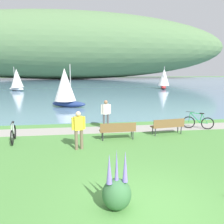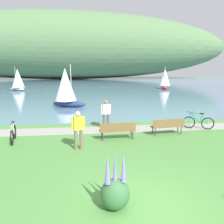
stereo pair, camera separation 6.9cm
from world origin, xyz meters
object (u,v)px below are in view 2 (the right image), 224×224
Objects in this scene: person_on_the_grass at (78,128)px; sailboat_nearest_to_shore at (18,80)px; park_bench_near_camera at (168,125)px; park_bench_further_along at (118,129)px; bicycle_beside_path at (198,122)px; bicycle_leaning_near_bench at (13,134)px; sailboat_toward_hillside at (66,87)px; person_at_shoreline at (106,113)px; sailboat_mid_bay at (165,78)px.

sailboat_nearest_to_shore reaches higher than person_on_the_grass.
park_bench_near_camera is at bearing 19.80° from person_on_the_grass.
bicycle_beside_path is (5.03, 1.46, -0.12)m from park_bench_further_along.
bicycle_leaning_near_bench is (-5.08, 0.28, -0.12)m from park_bench_further_along.
sailboat_toward_hillside is (-8.32, 8.82, 1.47)m from bicycle_beside_path.
bicycle_leaning_near_bench is at bearing 176.85° from park_bench_further_along.
bicycle_leaning_near_bench reaches higher than park_bench_near_camera.
park_bench_near_camera is at bearing -27.22° from person_at_shoreline.
park_bench_further_along is 0.47× the size of sailboat_nearest_to_shore.
park_bench_further_along is at bearing -3.15° from bicycle_leaning_near_bench.
sailboat_toward_hillside is (-2.92, 8.12, 0.89)m from person_at_shoreline.
park_bench_further_along is 10.88m from sailboat_toward_hillside.
bicycle_leaning_near_bench is 5.10m from person_at_shoreline.
sailboat_mid_bay is at bearing 65.92° from park_bench_further_along.
sailboat_mid_bay is at bearing 57.64° from bicycle_leaning_near_bench.
person_at_shoreline reaches higher than bicycle_leaning_near_bench.
park_bench_near_camera is 5.03m from person_on_the_grass.
sailboat_mid_bay is (7.54, 26.67, 1.49)m from bicycle_beside_path.
sailboat_toward_hillside is (1.79, 10.00, 1.47)m from bicycle_leaning_near_bench.
bicycle_leaning_near_bench is 1.03× the size of person_on_the_grass.
bicycle_leaning_near_bench is (-7.89, -0.25, -0.12)m from park_bench_near_camera.
park_bench_near_camera is 11.58m from sailboat_toward_hillside.
sailboat_nearest_to_shore is at bearing 109.89° from person_on_the_grass.
bicycle_leaning_near_bench is at bearing -100.13° from sailboat_toward_hillside.
sailboat_mid_bay reaches higher than bicycle_beside_path.
sailboat_mid_bay reaches higher than sailboat_toward_hillside.
bicycle_leaning_near_bench is 28.17m from sailboat_nearest_to_shore.
person_on_the_grass reaches higher than bicycle_leaning_near_bench.
sailboat_mid_bay is (14.47, 29.30, 0.91)m from person_on_the_grass.
sailboat_mid_bay is (24.84, 0.65, 0.04)m from sailboat_nearest_to_shore.
bicycle_leaning_near_bench is 0.45× the size of sailboat_toward_hillside.
bicycle_leaning_near_bench is 1.06× the size of bicycle_beside_path.
person_at_shoreline is at bearing 172.60° from bicycle_beside_path.
person_at_shoreline is (-0.38, 2.17, 0.46)m from park_bench_further_along.
person_on_the_grass is at bearing -70.11° from sailboat_nearest_to_shore.
person_on_the_grass is 0.45× the size of sailboat_nearest_to_shore.
sailboat_mid_bay is 1.01× the size of sailboat_toward_hillside.
sailboat_toward_hillside is (-6.10, 9.76, 1.34)m from park_bench_near_camera.
sailboat_mid_bay reaches higher than bicycle_leaning_near_bench.
sailboat_nearest_to_shore is (-15.07, 26.95, 1.32)m from park_bench_near_camera.
bicycle_beside_path is at bearing 16.23° from park_bench_further_along.
bicycle_beside_path is at bearing 20.79° from person_on_the_grass.
bicycle_beside_path is 0.97× the size of person_at_shoreline.
bicycle_leaning_near_bench is 10.27m from sailboat_toward_hillside.
sailboat_nearest_to_shore is at bearing -178.50° from sailboat_mid_bay.
park_bench_near_camera is at bearing 10.64° from park_bench_further_along.
person_at_shoreline is at bearing 65.38° from person_on_the_grass.
sailboat_toward_hillside is at bearing 133.33° from bicycle_beside_path.
bicycle_beside_path is 0.42× the size of sailboat_mid_bay.
sailboat_nearest_to_shore reaches higher than park_bench_near_camera.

